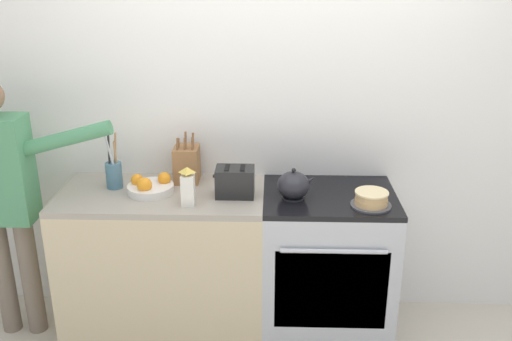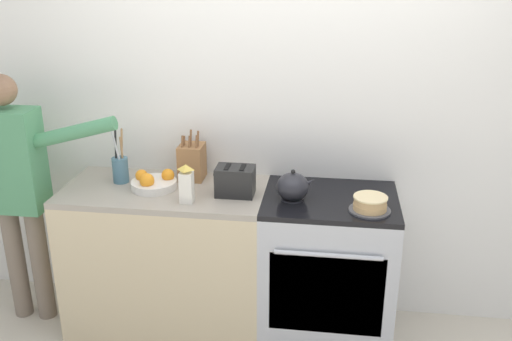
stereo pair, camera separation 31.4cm
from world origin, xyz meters
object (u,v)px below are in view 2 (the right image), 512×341
utensil_crock (120,168)px  stove_range (327,268)px  tea_kettle (293,187)px  fruit_bowl (153,182)px  layer_cake (370,204)px  milk_carton (187,184)px  knife_block (192,161)px  toaster (235,181)px  person_baker (17,181)px

utensil_crock → stove_range: bearing=-3.1°
tea_kettle → fruit_bowl: (-0.81, 0.05, -0.04)m
stove_range → tea_kettle: tea_kettle is taller
stove_range → tea_kettle: 0.57m
layer_cake → milk_carton: (-0.98, -0.02, 0.06)m
stove_range → utensil_crock: utensil_crock is taller
knife_block → toaster: bearing=-35.2°
knife_block → fruit_bowl: size_ratio=1.17×
person_baker → milk_carton: bearing=-0.0°
knife_block → toaster: 0.37m
fruit_bowl → person_baker: (-0.81, -0.05, -0.01)m
tea_kettle → person_baker: (-1.62, -0.00, -0.05)m
stove_range → toaster: 0.75m
layer_cake → tea_kettle: bearing=166.9°
tea_kettle → person_baker: 1.62m
stove_range → toaster: bearing=-176.9°
layer_cake → knife_block: bearing=162.2°
layer_cake → fruit_bowl: (-1.22, 0.15, -0.00)m
milk_carton → person_baker: 1.06m
toaster → milk_carton: bearing=-150.5°
fruit_bowl → milk_carton: 0.30m
layer_cake → stove_range: bearing=143.9°
toaster → person_baker: person_baker is taller
layer_cake → person_baker: size_ratio=0.14×
tea_kettle → knife_block: size_ratio=0.72×
knife_block → milk_carton: bearing=-80.9°
layer_cake → tea_kettle: tea_kettle is taller
layer_cake → utensil_crock: utensil_crock is taller
knife_block → milk_carton: (0.06, -0.35, -0.00)m
toaster → utensil_crock: bearing=172.2°
utensil_crock → fruit_bowl: utensil_crock is taller
utensil_crock → milk_carton: bearing=-26.9°
knife_block → toaster: knife_block is taller
tea_kettle → milk_carton: size_ratio=1.01×
tea_kettle → knife_block: bearing=159.3°
stove_range → knife_block: (-0.83, 0.18, 0.56)m
milk_carton → tea_kettle: bearing=11.2°
milk_carton → toaster: bearing=29.5°
knife_block → layer_cake: bearing=-17.8°
knife_block → toaster: size_ratio=1.34×
layer_cake → milk_carton: milk_carton is taller
knife_block → milk_carton: size_ratio=1.40×
person_baker → toaster: bearing=7.2°
tea_kettle → toaster: (-0.33, 0.02, 0.01)m
toaster → knife_block: bearing=144.8°
stove_range → person_baker: bearing=-178.2°
person_baker → stove_range: bearing=7.7°
milk_carton → stove_range: bearing=12.1°
fruit_bowl → person_baker: 0.82m
stove_range → fruit_bowl: 1.13m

